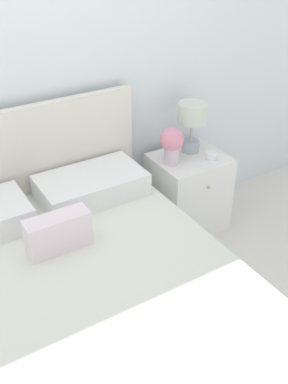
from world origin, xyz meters
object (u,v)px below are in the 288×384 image
object	(u,v)px
bed	(87,317)
table_lamp	(192,119)
teacup	(211,157)
nightstand	(188,193)
flower_vase	(172,143)

from	to	relation	value
bed	table_lamp	bearing A→B (deg)	32.60
bed	teacup	world-z (taller)	bed
nightstand	flower_vase	xyz separation A→B (m)	(-0.15, -0.00, 0.43)
nightstand	table_lamp	xyz separation A→B (m)	(0.06, 0.08, 0.52)
teacup	bed	bearing A→B (deg)	-154.80
bed	table_lamp	xyz separation A→B (m)	(1.15, 0.74, 0.52)
nightstand	flower_vase	world-z (taller)	flower_vase
bed	flower_vase	xyz separation A→B (m)	(0.94, 0.66, 0.43)
bed	nightstand	size ratio (longest dim) A/B	3.34
bed	flower_vase	world-z (taller)	bed
table_lamp	bed	bearing A→B (deg)	-147.40
table_lamp	nightstand	bearing A→B (deg)	-126.57
flower_vase	nightstand	bearing A→B (deg)	0.24
table_lamp	teacup	size ratio (longest dim) A/B	2.88
table_lamp	flower_vase	world-z (taller)	table_lamp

